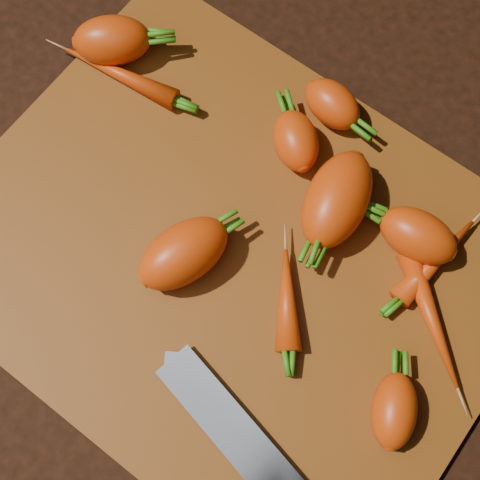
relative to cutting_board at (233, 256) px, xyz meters
The scene contains 14 objects.
ground 0.01m from the cutting_board, ahead, with size 2.00×2.00×0.01m, color black.
cutting_board is the anchor object (origin of this frame).
carrot_0 0.24m from the cutting_board, 156.20° to the left, with size 0.07×0.05×0.05m, color #DF3E07.
carrot_1 0.12m from the cutting_board, 97.75° to the left, with size 0.06×0.04×0.04m, color #DF3E07.
carrot_2 0.11m from the cutting_board, 61.69° to the left, with size 0.10×0.06×0.06m, color #DF3E07.
carrot_3 0.05m from the cutting_board, 134.43° to the right, with size 0.09×0.05×0.05m, color #DF3E07.
carrot_4 0.17m from the cutting_board, 40.54° to the left, with size 0.07×0.04×0.04m, color #DF3E07.
carrot_5 0.17m from the cutting_board, 93.55° to the left, with size 0.06×0.04×0.04m, color #DF3E07.
carrot_6 0.19m from the cutting_board, ahead, with size 0.06×0.04×0.04m, color #DF3E07.
carrot_7 0.18m from the cutting_board, 34.25° to the left, with size 0.10×0.02×0.02m, color #DF3E07.
carrot_8 0.18m from the cutting_board, 17.22° to the left, with size 0.12×0.02×0.02m, color #DF3E07.
carrot_9 0.07m from the cutting_board, ahead, with size 0.09×0.02×0.02m, color #DF3E07.
carrot_10 0.21m from the cutting_board, 158.41° to the left, with size 0.12×0.02×0.02m, color #DF3E07.
knife 0.19m from the cutting_board, 45.17° to the right, with size 0.32×0.09×0.02m.
Camera 1 is at (0.11, -0.14, 0.59)m, focal length 50.00 mm.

